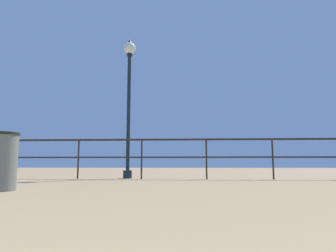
{
  "coord_description": "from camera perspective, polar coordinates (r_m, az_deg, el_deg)",
  "views": [
    {
      "loc": [
        1.14,
        0.87,
        0.41
      ],
      "look_at": [
        0.74,
        8.25,
        1.36
      ],
      "focal_mm": 31.4,
      "sensor_mm": 36.0,
      "label": 1
    }
  ],
  "objects": [
    {
      "name": "pier_railing",
      "position": [
        7.98,
        -5.13,
        -4.57
      ],
      "size": [
        20.86,
        0.05,
        1.08
      ],
      "color": "black",
      "rests_on": "ground_plane"
    },
    {
      "name": "lamppost_center",
      "position": [
        8.65,
        -7.58,
        7.24
      ],
      "size": [
        0.35,
        0.35,
        4.07
      ],
      "color": "#15242C",
      "rests_on": "ground_plane"
    },
    {
      "name": "seagull_on_rail",
      "position": [
        9.4,
        -29.43,
        -1.7
      ],
      "size": [
        0.45,
        0.2,
        0.22
      ],
      "color": "white",
      "rests_on": "pier_railing"
    },
    {
      "name": "trash_bin",
      "position": [
        5.16,
        -29.35,
        -5.99
      ],
      "size": [
        0.42,
        0.42,
        0.89
      ],
      "color": "slate",
      "rests_on": "ground_plane"
    }
  ]
}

